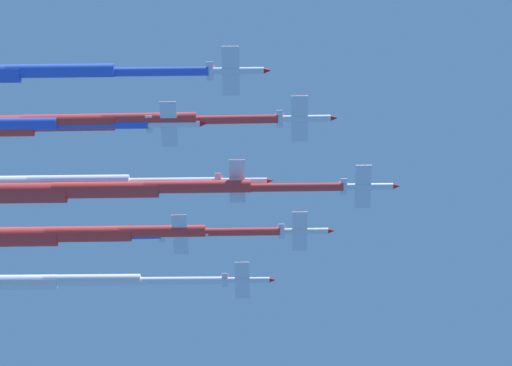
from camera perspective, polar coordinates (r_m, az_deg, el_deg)
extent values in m
cylinder|color=silver|center=(210.67, 5.07, -0.16)|extent=(9.10, 2.56, 1.36)
cone|color=red|center=(211.12, 6.43, -0.15)|extent=(1.46, 1.45, 1.29)
cylinder|color=black|center=(210.35, 3.78, -0.18)|extent=(0.73, 1.09, 1.02)
ellipsoid|color=black|center=(211.23, 5.59, -0.09)|extent=(2.01, 1.16, 0.86)
cube|color=silver|center=(210.58, 4.92, -0.17)|extent=(3.77, 8.41, 2.42)
cube|color=red|center=(212.63, 4.89, -1.05)|extent=(2.37, 1.01, 0.29)
cube|color=red|center=(208.70, 4.95, 0.75)|extent=(2.37, 1.01, 0.29)
cube|color=silver|center=(210.41, 4.04, -0.17)|extent=(1.51, 3.23, 0.97)
cube|color=red|center=(211.22, 4.03, -0.04)|extent=(1.47, 0.82, 1.86)
cylinder|color=red|center=(210.07, 1.57, -0.20)|extent=(18.01, 4.14, 1.73)
cylinder|color=red|center=(210.24, -2.68, -0.18)|extent=(18.13, 5.00, 2.59)
cylinder|color=red|center=(211.93, -6.89, -0.32)|extent=(18.24, 5.85, 3.46)
cylinder|color=red|center=(214.76, -11.01, -0.46)|extent=(18.36, 6.71, 4.32)
cylinder|color=silver|center=(221.31, 2.15, -2.21)|extent=(9.10, 2.52, 1.32)
cone|color=red|center=(221.49, 3.46, -2.20)|extent=(1.46, 1.42, 1.26)
cylinder|color=black|center=(221.24, 0.92, -2.23)|extent=(0.73, 1.07, 0.99)
ellipsoid|color=black|center=(221.75, 2.66, -2.14)|extent=(2.00, 1.14, 0.84)
cube|color=silver|center=(221.25, 2.01, -2.22)|extent=(3.77, 8.49, 2.08)
cube|color=red|center=(223.55, 2.01, -3.02)|extent=(2.37, 1.01, 0.26)
cube|color=red|center=(219.12, 2.02, -1.39)|extent=(2.37, 1.01, 0.26)
cube|color=silver|center=(221.25, 1.17, -2.23)|extent=(1.51, 3.26, 0.84)
cube|color=red|center=(222.02, 1.17, -2.09)|extent=(1.46, 0.74, 1.88)
cylinder|color=red|center=(221.33, -0.87, -2.25)|extent=(15.30, 3.71, 1.69)
cylinder|color=red|center=(221.92, -4.29, -2.22)|extent=(15.41, 4.54, 2.53)
cylinder|color=red|center=(223.70, -7.66, -2.33)|extent=(15.53, 5.38, 3.37)
cylinder|color=red|center=(226.26, -10.97, -2.44)|extent=(15.64, 6.21, 4.22)
cylinder|color=silver|center=(202.86, 2.16, 2.97)|extent=(9.10, 2.51, 1.35)
cone|color=red|center=(203.04, 3.59, 2.99)|extent=(1.46, 1.44, 1.28)
cylinder|color=black|center=(202.80, 0.82, 2.95)|extent=(0.73, 1.08, 1.01)
ellipsoid|color=black|center=(203.32, 2.72, 3.04)|extent=(2.00, 1.15, 0.85)
cube|color=silver|center=(202.80, 2.01, 2.96)|extent=(3.73, 8.43, 2.33)
cube|color=red|center=(204.71, 2.01, 2.02)|extent=(2.37, 0.99, 0.28)
cube|color=red|center=(201.07, 2.01, 3.94)|extent=(2.37, 0.99, 0.28)
cube|color=silver|center=(202.80, 1.09, 2.95)|extent=(1.49, 3.23, 0.93)
cube|color=red|center=(203.64, 1.09, 3.08)|extent=(1.47, 0.79, 1.87)
cylinder|color=red|center=(202.92, -1.15, 2.92)|extent=(15.41, 3.69, 1.72)
cylinder|color=red|center=(203.68, -4.90, 2.93)|extent=(15.52, 4.54, 2.58)
cylinder|color=red|center=(205.63, -8.59, 2.75)|extent=(15.63, 5.39, 3.43)
cylinder|color=silver|center=(211.49, -0.72, 0.09)|extent=(9.10, 2.57, 1.36)
cone|color=red|center=(211.43, 0.65, 0.11)|extent=(1.46, 1.46, 1.29)
cylinder|color=black|center=(211.65, -2.01, 0.08)|extent=(0.73, 1.09, 1.02)
ellipsoid|color=black|center=(211.86, -0.18, 0.16)|extent=(2.01, 1.17, 0.86)
cube|color=silver|center=(211.46, -0.87, 0.08)|extent=(3.78, 8.41, 2.45)
cube|color=red|center=(213.48, -0.84, -0.80)|extent=(2.37, 1.01, 0.29)
cube|color=red|center=(209.61, -0.89, 1.00)|extent=(2.37, 1.01, 0.29)
cube|color=silver|center=(211.61, -1.74, 0.08)|extent=(1.51, 3.22, 0.98)
cube|color=red|center=(212.43, -1.74, 0.21)|extent=(1.47, 0.82, 1.86)
cylinder|color=white|center=(212.15, -4.11, 0.06)|extent=(17.32, 4.06, 1.73)
cylinder|color=white|center=(213.76, -8.12, 0.08)|extent=(17.44, 4.92, 2.60)
cylinder|color=silver|center=(231.41, -0.49, -4.46)|extent=(9.10, 2.56, 1.33)
cone|color=red|center=(231.37, 0.76, -4.45)|extent=(1.46, 1.43, 1.26)
cylinder|color=black|center=(231.54, -1.67, -4.47)|extent=(0.73, 1.07, 0.99)
ellipsoid|color=black|center=(231.75, 0.00, -4.39)|extent=(2.01, 1.15, 0.84)
cube|color=silver|center=(231.38, -0.63, -4.47)|extent=(3.81, 8.50, 2.08)
cube|color=red|center=(233.79, -0.61, -5.21)|extent=(2.38, 1.02, 0.26)
cube|color=red|center=(229.11, -0.65, -3.70)|extent=(2.38, 1.02, 0.26)
cube|color=silver|center=(231.50, -1.43, -4.47)|extent=(1.53, 3.26, 0.84)
cube|color=red|center=(232.26, -1.43, -4.33)|extent=(1.46, 0.75, 1.88)
cylinder|color=white|center=(231.99, -3.68, -4.48)|extent=(17.98, 4.16, 1.69)
cylinder|color=white|center=(233.46, -7.51, -4.42)|extent=(18.09, 5.00, 2.53)
cylinder|color=white|center=(236.38, -11.25, -4.48)|extent=(18.21, 5.83, 3.37)
cylinder|color=silver|center=(191.64, -1.00, 5.15)|extent=(9.10, 2.57, 1.34)
cone|color=red|center=(191.58, 0.52, 5.17)|extent=(1.46, 1.44, 1.28)
cylinder|color=black|center=(191.83, -2.42, 5.14)|extent=(0.73, 1.08, 1.01)
ellipsoid|color=black|center=(192.02, -0.40, 5.22)|extent=(2.01, 1.16, 0.85)
cube|color=silver|center=(191.61, -1.16, 5.14)|extent=(3.80, 8.46, 2.26)
cube|color=red|center=(193.43, -1.13, 4.13)|extent=(2.37, 1.01, 0.27)
cube|color=red|center=(189.99, -1.19, 6.19)|extent=(2.37, 1.01, 0.27)
cube|color=silver|center=(191.78, -2.13, 5.14)|extent=(1.52, 3.24, 0.91)
cube|color=red|center=(192.63, -2.12, 5.27)|extent=(1.47, 0.78, 1.87)
cylinder|color=blue|center=(192.36, -4.67, 5.10)|extent=(16.71, 3.98, 1.71)
cylinder|color=blue|center=(194.06, -8.95, 5.09)|extent=(16.83, 4.83, 2.56)
cylinder|color=silver|center=(221.75, -3.35, -2.36)|extent=(9.10, 2.41, 1.34)
cone|color=red|center=(221.39, -2.05, -2.33)|extent=(1.44, 1.42, 1.27)
cylinder|color=black|center=(222.19, -4.57, -2.38)|extent=(0.72, 1.07, 1.01)
ellipsoid|color=black|center=(221.98, -2.84, -2.28)|extent=(1.99, 1.13, 0.85)
cube|color=silver|center=(221.75, -3.49, -2.37)|extent=(3.66, 8.43, 2.25)
cube|color=red|center=(223.98, -3.43, -3.17)|extent=(2.37, 0.97, 0.27)
cube|color=red|center=(219.69, -3.55, -1.53)|extent=(2.37, 0.97, 0.27)
cube|color=silver|center=(222.09, -4.32, -2.37)|extent=(1.47, 3.23, 0.90)
cube|color=red|center=(222.87, -4.31, -2.24)|extent=(1.46, 0.76, 1.87)
cylinder|color=blue|center=(223.05, -6.43, -2.41)|extent=(16.11, 3.61, 1.71)
cylinder|color=blue|center=(225.20, -9.96, -2.40)|extent=(16.21, 4.46, 2.56)
cylinder|color=silver|center=(202.98, -3.85, 2.71)|extent=(9.10, 2.55, 1.34)
cone|color=red|center=(202.65, -2.43, 2.72)|extent=(1.46, 1.43, 1.27)
cylinder|color=black|center=(203.40, -5.19, 2.69)|extent=(0.73, 1.07, 1.00)
ellipsoid|color=black|center=(203.24, -3.29, 2.78)|extent=(2.01, 1.15, 0.84)
cube|color=silver|center=(202.98, -4.01, 2.70)|extent=(3.79, 8.47, 2.18)
cube|color=red|center=(204.95, -3.95, 1.77)|extent=(2.37, 1.01, 0.27)
cube|color=red|center=(201.18, -4.06, 3.66)|extent=(2.37, 1.01, 0.27)
cube|color=silver|center=(203.31, -4.92, 2.69)|extent=(1.52, 3.25, 0.88)
cube|color=red|center=(204.13, -4.90, 2.82)|extent=(1.47, 0.77, 1.87)
cylinder|color=blue|center=(204.32, -7.34, 2.65)|extent=(17.13, 4.01, 1.70)
cylinder|color=blue|center=(206.74, -11.43, 2.65)|extent=(17.25, 4.85, 2.55)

